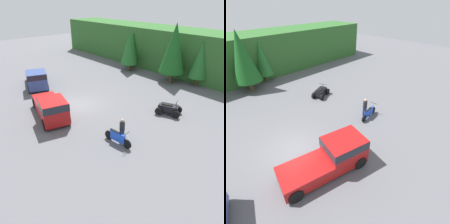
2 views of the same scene
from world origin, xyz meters
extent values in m
plane|color=#5B5B60|center=(0.00, 0.00, 0.00)|extent=(80.00, 80.00, 0.00)
cube|color=#2D6028|center=(0.00, 16.00, 2.61)|extent=(44.00, 6.00, 5.23)
cylinder|color=brown|center=(-5.74, 12.86, 0.42)|extent=(0.28, 0.28, 0.84)
cone|color=#236628|center=(-5.74, 12.86, 2.76)|extent=(2.06, 2.06, 3.83)
cylinder|color=brown|center=(-4.56, 11.14, 0.45)|extent=(0.30, 0.30, 0.90)
cone|color=#236628|center=(-4.56, 11.14, 2.97)|extent=(2.21, 2.21, 4.12)
cylinder|color=brown|center=(1.83, 11.54, 0.58)|extent=(0.39, 0.39, 1.17)
cone|color=#19561E|center=(1.83, 11.54, 3.82)|extent=(2.85, 2.85, 5.31)
cylinder|color=brown|center=(4.30, 12.96, 0.43)|extent=(0.29, 0.29, 0.86)
cone|color=#236628|center=(4.30, 12.96, 2.82)|extent=(2.11, 2.11, 3.92)
cube|color=maroon|center=(1.68, -3.11, 1.09)|extent=(2.74, 2.40, 1.71)
cube|color=#1E232D|center=(1.68, -3.11, 1.65)|extent=(2.76, 2.43, 0.55)
cube|color=maroon|center=(-0.87, -2.50, 0.64)|extent=(3.25, 2.52, 0.81)
cylinder|color=black|center=(2.49, -2.41, 0.42)|extent=(0.89, 0.47, 0.85)
cylinder|color=black|center=(2.09, -4.10, 0.42)|extent=(0.89, 0.47, 0.85)
cylinder|color=black|center=(-1.54, -1.45, 0.42)|extent=(0.89, 0.47, 0.85)
cylinder|color=black|center=(-1.94, -3.14, 0.42)|extent=(0.89, 0.47, 0.85)
cube|color=#334784|center=(-5.80, -1.12, 1.09)|extent=(2.84, 2.57, 1.71)
cube|color=#1E232D|center=(-5.80, -1.12, 1.65)|extent=(2.87, 2.59, 0.55)
cube|color=#334784|center=(-8.27, -0.28, 0.64)|extent=(3.34, 2.74, 0.81)
cylinder|color=black|center=(-4.93, -0.51, 0.42)|extent=(0.89, 0.54, 0.85)
cylinder|color=black|center=(-5.50, -2.15, 0.42)|extent=(0.89, 0.54, 0.85)
cylinder|color=black|center=(-8.83, 0.84, 0.42)|extent=(0.89, 0.54, 0.85)
cylinder|color=black|center=(-9.39, -0.81, 0.42)|extent=(0.89, 0.54, 0.85)
cylinder|color=black|center=(7.66, -1.12, 0.33)|extent=(0.67, 0.18, 0.66)
cylinder|color=black|center=(6.10, -1.31, 0.33)|extent=(0.67, 0.18, 0.66)
cube|color=blue|center=(6.88, -1.22, 0.53)|extent=(1.19, 0.31, 0.67)
cylinder|color=#B7B7BC|center=(7.61, -1.12, 0.72)|extent=(0.29, 0.09, 0.76)
cylinder|color=black|center=(7.61, -1.12, 1.12)|extent=(0.11, 0.60, 0.04)
cube|color=black|center=(6.69, -1.24, 0.90)|extent=(0.88, 0.25, 0.06)
cylinder|color=black|center=(6.98, 5.58, 0.31)|extent=(0.66, 0.45, 0.63)
cylinder|color=black|center=(7.35, 4.70, 0.31)|extent=(0.66, 0.45, 0.63)
cylinder|color=black|center=(5.68, 5.02, 0.31)|extent=(0.66, 0.45, 0.63)
cylinder|color=black|center=(6.06, 4.14, 0.31)|extent=(0.66, 0.45, 0.63)
cube|color=black|center=(6.52, 4.86, 0.52)|extent=(1.68, 1.28, 0.58)
cylinder|color=black|center=(7.03, 5.08, 0.99)|extent=(0.07, 0.07, 0.35)
cylinder|color=black|center=(7.03, 5.08, 1.16)|extent=(0.39, 0.85, 0.04)
cube|color=black|center=(6.37, 4.80, 0.85)|extent=(0.97, 0.74, 0.08)
cylinder|color=navy|center=(6.83, -0.67, 0.43)|extent=(0.18, 0.18, 0.85)
cylinder|color=navy|center=(6.83, -0.87, 0.43)|extent=(0.18, 0.18, 0.85)
cylinder|color=#232328|center=(6.83, -0.77, 1.17)|extent=(0.36, 0.36, 0.64)
sphere|color=tan|center=(6.83, -0.77, 1.61)|extent=(0.23, 0.23, 0.23)
camera|label=1|loc=(15.73, -9.33, 8.69)|focal=35.00mm
camera|label=2|loc=(-4.03, -8.30, 8.92)|focal=28.00mm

